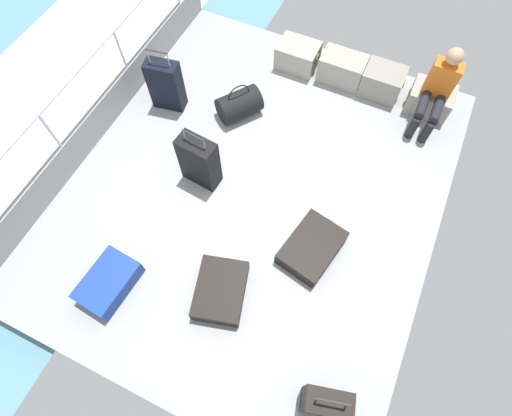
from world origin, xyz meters
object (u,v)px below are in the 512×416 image
(cargo_crate_0, at_px, (298,56))
(cargo_crate_3, at_px, (430,99))
(suitcase_4, at_px, (199,161))
(suitcase_5, at_px, (326,403))
(passenger_seated, at_px, (438,89))
(suitcase_0, at_px, (166,85))
(suitcase_2, at_px, (312,248))
(duffel_bag, at_px, (239,104))
(suitcase_3, at_px, (221,290))
(suitcase_1, at_px, (109,283))
(cargo_crate_2, at_px, (382,82))
(cargo_crate_1, at_px, (342,69))

(cargo_crate_0, distance_m, cargo_crate_3, 1.91)
(suitcase_4, relative_size, suitcase_5, 1.21)
(passenger_seated, relative_size, suitcase_5, 1.46)
(suitcase_0, bearing_deg, cargo_crate_3, 23.60)
(suitcase_2, bearing_deg, suitcase_5, -64.79)
(suitcase_5, bearing_deg, suitcase_0, 140.74)
(suitcase_4, bearing_deg, suitcase_2, -12.37)
(duffel_bag, bearing_deg, suitcase_2, -42.18)
(suitcase_5, relative_size, duffel_bag, 1.08)
(passenger_seated, height_order, suitcase_2, passenger_seated)
(cargo_crate_3, bearing_deg, suitcase_0, -156.40)
(suitcase_2, xyz_separation_m, duffel_bag, (-1.60, 1.45, 0.08))
(suitcase_5, bearing_deg, suitcase_4, 141.88)
(suitcase_4, bearing_deg, suitcase_3, -54.10)
(cargo_crate_3, distance_m, suitcase_3, 3.73)
(suitcase_0, distance_m, suitcase_3, 2.77)
(suitcase_3, xyz_separation_m, suitcase_5, (1.37, -0.55, 0.16))
(suitcase_5, bearing_deg, duffel_bag, 128.36)
(cargo_crate_3, bearing_deg, duffel_bag, -153.12)
(suitcase_0, distance_m, suitcase_1, 2.61)
(suitcase_2, bearing_deg, cargo_crate_2, 90.00)
(cargo_crate_3, height_order, suitcase_1, cargo_crate_3)
(cargo_crate_2, distance_m, passenger_seated, 0.78)
(suitcase_2, distance_m, suitcase_4, 1.64)
(cargo_crate_1, distance_m, suitcase_1, 4.11)
(suitcase_1, bearing_deg, passenger_seated, 56.11)
(cargo_crate_2, relative_size, suitcase_4, 0.66)
(suitcase_1, bearing_deg, suitcase_4, 81.33)
(duffel_bag, bearing_deg, passenger_seated, 23.24)
(cargo_crate_3, distance_m, suitcase_0, 3.51)
(cargo_crate_2, bearing_deg, cargo_crate_0, -179.24)
(suitcase_0, bearing_deg, suitcase_2, -25.38)
(cargo_crate_1, relative_size, suitcase_0, 0.70)
(suitcase_0, xyz_separation_m, suitcase_5, (3.20, -2.62, -0.10))
(cargo_crate_3, height_order, suitcase_0, suitcase_0)
(suitcase_4, height_order, suitcase_5, suitcase_4)
(suitcase_1, bearing_deg, cargo_crate_1, 72.27)
(cargo_crate_0, height_order, cargo_crate_1, cargo_crate_1)
(cargo_crate_1, height_order, passenger_seated, passenger_seated)
(cargo_crate_2, height_order, duffel_bag, duffel_bag)
(cargo_crate_1, bearing_deg, suitcase_3, -92.07)
(suitcase_4, distance_m, suitcase_5, 2.85)
(cargo_crate_3, bearing_deg, cargo_crate_1, 179.38)
(suitcase_3, bearing_deg, cargo_crate_0, 98.74)
(cargo_crate_0, distance_m, cargo_crate_1, 0.66)
(suitcase_2, bearing_deg, cargo_crate_3, 75.56)
(cargo_crate_2, bearing_deg, suitcase_3, -101.41)
(cargo_crate_1, bearing_deg, suitcase_5, -72.86)
(cargo_crate_2, distance_m, suitcase_2, 2.62)
(suitcase_0, height_order, suitcase_1, suitcase_0)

